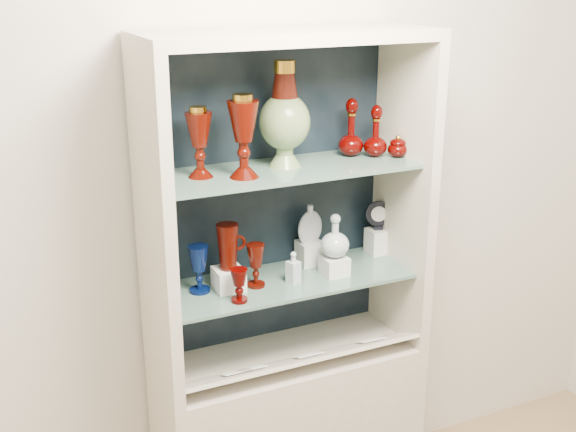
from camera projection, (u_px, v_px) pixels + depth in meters
name	position (u px, v px, depth m)	size (l,w,h in m)	color
wall_back	(263.00, 174.00, 2.70)	(3.50, 0.02, 2.80)	silver
cabinet_back_panel	(267.00, 195.00, 2.70)	(0.98, 0.02, 1.15)	black
cabinet_side_left	(154.00, 229.00, 2.34)	(0.04, 0.40, 1.15)	#BBB19D
cabinet_side_right	(403.00, 193.00, 2.73)	(0.04, 0.40, 1.15)	#BBB19D
cabinet_top_cap	(288.00, 36.00, 2.34)	(1.00, 0.40, 0.04)	#BBB19D
shelf_lower	(286.00, 280.00, 2.64)	(0.92, 0.34, 0.01)	slate
shelf_upper	(286.00, 170.00, 2.51)	(0.92, 0.34, 0.01)	slate
label_ledge	(301.00, 360.00, 2.62)	(0.92, 0.18, 0.01)	#BBB19D
label_card_0	(371.00, 340.00, 2.73)	(0.10, 0.07, 0.00)	white
label_card_1	(308.00, 355.00, 2.62)	(0.10, 0.07, 0.00)	white
label_card_2	(236.00, 372.00, 2.51)	(0.10, 0.07, 0.00)	white
label_card_3	(251.00, 368.00, 2.54)	(0.10, 0.07, 0.00)	white
pedestal_lamp_left	(199.00, 142.00, 2.36)	(0.09, 0.09, 0.24)	#430A03
pedestal_lamp_right	(243.00, 136.00, 2.35)	(0.11, 0.11, 0.28)	#430A03
enamel_urn	(285.00, 114.00, 2.47)	(0.18, 0.18, 0.37)	#074418
ruby_decanter_a	(351.00, 124.00, 2.64)	(0.09, 0.09, 0.24)	#450200
ruby_decanter_b	(376.00, 129.00, 2.63)	(0.09, 0.09, 0.20)	#450200
lidded_bowl	(398.00, 146.00, 2.64)	(0.07, 0.07, 0.08)	#450200
cobalt_goblet	(199.00, 269.00, 2.51)	(0.07, 0.07, 0.17)	#051245
ruby_goblet_tall	(256.00, 265.00, 2.56)	(0.07, 0.07, 0.16)	#430A03
ruby_goblet_small	(239.00, 285.00, 2.44)	(0.06, 0.06, 0.12)	#450200
riser_ruby_pitcher	(229.00, 279.00, 2.54)	(0.10, 0.10, 0.08)	silver
ruby_pitcher	(228.00, 247.00, 2.50)	(0.12, 0.08, 0.16)	#430A03
clear_square_bottle	(293.00, 267.00, 2.59)	(0.04, 0.04, 0.12)	#A8B7C3
riser_flat_flask	(310.00, 253.00, 2.77)	(0.09, 0.09, 0.09)	silver
flat_flask	(310.00, 223.00, 2.73)	(0.11, 0.04, 0.15)	silver
riser_clear_round_decanter	(334.00, 266.00, 2.67)	(0.09, 0.09, 0.07)	silver
clear_round_decanter	(335.00, 237.00, 2.63)	(0.11, 0.11, 0.16)	#A8B7C3
riser_cameo_medallion	(377.00, 241.00, 2.87)	(0.08, 0.08, 0.10)	silver
cameo_medallion	(379.00, 215.00, 2.84)	(0.10, 0.04, 0.12)	black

